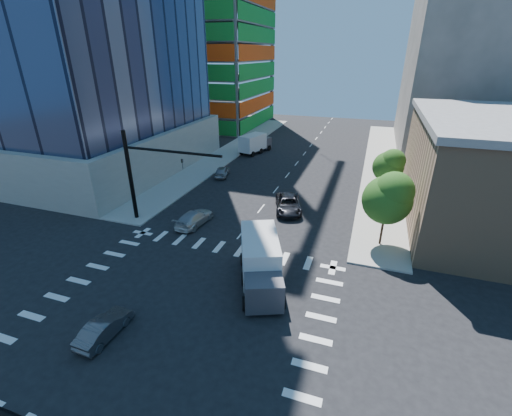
% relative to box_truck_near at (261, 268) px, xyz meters
% --- Properties ---
extents(ground, '(160.00, 160.00, 0.00)m').
position_rel_box_truck_near_xyz_m(ground, '(-4.23, -4.93, -1.55)').
color(ground, black).
rests_on(ground, ground).
extents(road_markings, '(20.00, 20.00, 0.01)m').
position_rel_box_truck_near_xyz_m(road_markings, '(-4.23, -4.93, -1.55)').
color(road_markings, silver).
rests_on(road_markings, ground).
extents(sidewalk_ne, '(5.00, 60.00, 0.15)m').
position_rel_box_truck_near_xyz_m(sidewalk_ne, '(8.27, 35.07, -1.48)').
color(sidewalk_ne, gray).
rests_on(sidewalk_ne, ground).
extents(sidewalk_nw, '(5.00, 60.00, 0.15)m').
position_rel_box_truck_near_xyz_m(sidewalk_nw, '(-16.73, 35.07, -1.48)').
color(sidewalk_nw, gray).
rests_on(sidewalk_nw, ground).
extents(construction_building, '(25.16, 34.50, 70.60)m').
position_rel_box_truck_near_xyz_m(construction_building, '(-31.65, 57.00, 23.06)').
color(construction_building, slate).
rests_on(construction_building, ground).
extents(bg_building_ne, '(24.00, 30.00, 28.00)m').
position_rel_box_truck_near_xyz_m(bg_building_ne, '(22.77, 50.07, 12.45)').
color(bg_building_ne, '#5C5753').
rests_on(bg_building_ne, ground).
extents(signal_mast_nw, '(10.20, 0.40, 9.00)m').
position_rel_box_truck_near_xyz_m(signal_mast_nw, '(-14.23, 6.57, 3.94)').
color(signal_mast_nw, black).
rests_on(signal_mast_nw, sidewalk_nw).
extents(tree_south, '(4.16, 4.16, 6.82)m').
position_rel_box_truck_near_xyz_m(tree_south, '(8.40, 8.97, 3.13)').
color(tree_south, '#382316').
rests_on(tree_south, sidewalk_ne).
extents(tree_north, '(3.54, 3.52, 5.78)m').
position_rel_box_truck_near_xyz_m(tree_north, '(8.70, 20.97, 2.43)').
color(tree_north, '#382316').
rests_on(tree_north, sidewalk_ne).
extents(car_nb_far, '(4.19, 6.24, 1.59)m').
position_rel_box_truck_near_xyz_m(car_nb_far, '(-1.28, 13.51, -0.76)').
color(car_nb_far, black).
rests_on(car_nb_far, ground).
extents(car_sb_near, '(2.46, 5.10, 1.43)m').
position_rel_box_truck_near_xyz_m(car_sb_near, '(-9.37, 7.31, -0.84)').
color(car_sb_near, silver).
rests_on(car_sb_near, ground).
extents(car_sb_mid, '(2.52, 4.40, 1.41)m').
position_rel_box_truck_near_xyz_m(car_sb_mid, '(-12.73, 21.73, -0.85)').
color(car_sb_mid, '#929499').
rests_on(car_sb_mid, ground).
extents(car_sb_cross, '(1.44, 3.89, 1.27)m').
position_rel_box_truck_near_xyz_m(car_sb_cross, '(-7.40, -7.74, -0.92)').
color(car_sb_cross, '#48484D').
rests_on(car_sb_cross, ground).
extents(box_truck_near, '(5.19, 7.27, 3.51)m').
position_rel_box_truck_near_xyz_m(box_truck_near, '(0.00, 0.00, 0.00)').
color(box_truck_near, black).
rests_on(box_truck_near, ground).
extents(box_truck_far, '(4.21, 6.61, 3.21)m').
position_rel_box_truck_near_xyz_m(box_truck_far, '(-12.36, 35.17, -0.13)').
color(box_truck_far, black).
rests_on(box_truck_far, ground).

